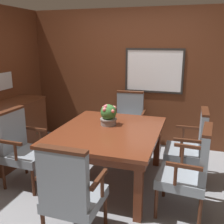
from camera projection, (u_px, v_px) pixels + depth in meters
name	position (u px, v px, depth m)	size (l,w,h in m)	color
ground_plane	(99.00, 188.00, 3.48)	(14.00, 14.00, 0.00)	gray
wall_back	(132.00, 78.00, 4.81)	(7.20, 0.08, 2.45)	#5B2D19
dining_table	(109.00, 136.00, 3.49)	(1.33, 1.60, 0.76)	maroon
chair_head_far	(129.00, 119.00, 4.63)	(0.59, 0.55, 1.03)	#472314
chair_right_far	(191.00, 145.00, 3.52)	(0.53, 0.57, 1.03)	#472314
chair_left_near	(22.00, 146.00, 3.48)	(0.54, 0.58, 1.03)	#472314
chair_head_near	(71.00, 192.00, 2.42)	(0.57, 0.53, 1.03)	#472314
chair_right_near	(191.00, 169.00, 2.84)	(0.56, 0.59, 1.03)	#472314
potted_plant	(109.00, 115.00, 3.61)	(0.23, 0.23, 0.30)	gray
sideboard_cabinet	(13.00, 131.00, 4.25)	(0.54, 1.28, 0.95)	#512816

